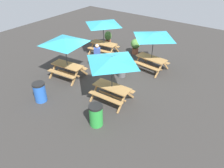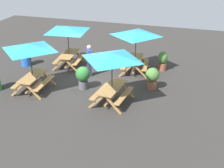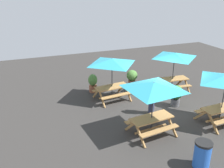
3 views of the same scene
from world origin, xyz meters
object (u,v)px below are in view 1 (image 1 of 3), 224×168
Objects in this scene: picnic_table_0 at (112,63)px; picnic_table_2 at (103,25)px; potted_plant_0 at (108,38)px; trash_bin_green at (96,115)px; potted_plant_2 at (122,66)px; trash_bin_blue at (40,92)px; picnic_table_1 at (154,38)px; potted_plant_1 at (136,45)px; person_standing at (97,57)px; picnic_table_3 at (65,44)px.

picnic_table_2 is (-3.62, 4.03, 0.00)m from picnic_table_0.
potted_plant_0 is at bearing 109.08° from picnic_table_2.
potted_plant_2 is (-1.37, 3.94, 0.15)m from trash_bin_green.
trash_bin_blue is 4.61m from potted_plant_2.
trash_bin_green is (0.42, -5.67, -1.49)m from picnic_table_1.
picnic_table_0 is at bearing -85.53° from picnic_table_1.
picnic_table_1 reaches higher than potted_plant_2.
potted_plant_1 is (-1.85, 5.28, -1.38)m from picnic_table_0.
trash_bin_green is at bearing -86.35° from person_standing.
person_standing is (-1.55, -0.26, 0.24)m from potted_plant_2.
potted_plant_2 is (3.40, -3.25, 0.07)m from potted_plant_0.
picnic_table_1 reaches higher than potted_plant_1.
potted_plant_2 is at bearing 30.34° from picnic_table_3.
picnic_table_2 is at bearing 88.44° from picnic_table_3.
trash_bin_green is at bearing -80.28° from picnic_table_1.
picnic_table_1 is 1.00× the size of picnic_table_2.
trash_bin_blue is 3.99m from person_standing.
picnic_table_1 is 2.74m from potted_plant_1.
potted_plant_1 is at bearing 106.94° from picnic_table_0.
potted_plant_0 is 0.97× the size of potted_plant_2.
trash_bin_green is (0.49, -1.79, -1.49)m from picnic_table_0.
picnic_table_2 is 3.59m from potted_plant_2.
picnic_table_0 is at bearing -70.73° from potted_plant_1.
picnic_table_1 is at bearing 64.80° from trash_bin_blue.
picnic_table_2 is 2.21× the size of potted_plant_1.
potted_plant_2 is 0.66× the size of person_standing.
picnic_table_0 is at bearing -72.64° from person_standing.
person_standing is (0.31, 3.96, 0.39)m from trash_bin_blue.
potted_plant_2 reaches higher than potted_plant_0.
trash_bin_blue is 0.92× the size of potted_plant_0.
potted_plant_1 is at bearing 107.19° from potted_plant_2.
potted_plant_1 reaches higher than trash_bin_blue.
picnic_table_3 is at bearing -106.59° from potted_plant_1.
trash_bin_green is at bearing -71.73° from potted_plant_1.
picnic_table_0 is 3.88m from picnic_table_1.
person_standing is at bearing 139.75° from picnic_table_0.
potted_plant_2 is (2.74, -1.88, -1.34)m from picnic_table_2.
potted_plant_1 is at bearing -2.68° from potted_plant_0.
picnic_table_0 reaches higher than trash_bin_green.
picnic_table_2 is 2.11× the size of potted_plant_2.
picnic_table_3 reaches higher than trash_bin_blue.
potted_plant_2 is at bearing 66.28° from trash_bin_blue.
picnic_table_3 is at bearing 150.82° from trash_bin_green.
picnic_table_3 is 1.68× the size of person_standing.
potted_plant_0 reaches higher than trash_bin_green.
picnic_table_1 is at bearing -8.75° from picnic_table_2.
trash_bin_blue is 7.62m from potted_plant_0.
trash_bin_green is (3.81, -2.13, -1.49)m from picnic_table_3.
potted_plant_1 is (1.47, 4.94, -1.38)m from picnic_table_3.
picnic_table_3 reaches higher than potted_plant_2.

